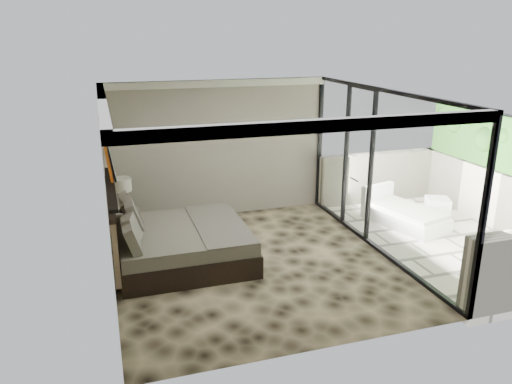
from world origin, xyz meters
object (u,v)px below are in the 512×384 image
object	(u,v)px
nightstand	(127,226)
table_lamp	(122,190)
lounger	(403,214)
ottoman	(437,209)
bed	(176,242)

from	to	relation	value
nightstand	table_lamp	size ratio (longest dim) A/B	0.75
lounger	table_lamp	bearing A→B (deg)	155.01
ottoman	lounger	size ratio (longest dim) A/B	0.24
ottoman	lounger	distance (m)	0.84
nightstand	lounger	size ratio (longest dim) A/B	0.27
table_lamp	ottoman	bearing A→B (deg)	-8.24
ottoman	lounger	bearing A→B (deg)	-176.81
nightstand	lounger	bearing A→B (deg)	-7.18
table_lamp	nightstand	bearing A→B (deg)	-19.32
nightstand	ottoman	size ratio (longest dim) A/B	1.09
ottoman	bed	bearing A→B (deg)	-175.44
table_lamp	lounger	xyz separation A→B (m)	(5.35, -0.94, -0.73)
table_lamp	ottoman	world-z (taller)	table_lamp
nightstand	table_lamp	bearing A→B (deg)	163.45
bed	nightstand	distance (m)	1.51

